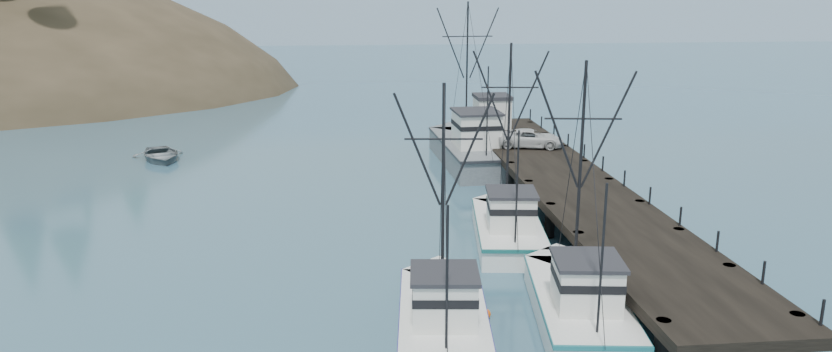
{
  "coord_description": "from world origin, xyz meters",
  "views": [
    {
      "loc": [
        -0.17,
        -27.91,
        13.92
      ],
      "look_at": [
        4.29,
        15.96,
        2.5
      ],
      "focal_mm": 32.0,
      "sensor_mm": 36.0,
      "label": 1
    }
  ],
  "objects_px": {
    "trawler_mid": "(443,315)",
    "work_vessel": "(470,148)",
    "pickup_truck": "(531,138)",
    "pier": "(569,184)",
    "trawler_far": "(507,226)",
    "trawler_near": "(578,300)",
    "motorboat": "(161,160)",
    "pier_shed": "(492,111)"
  },
  "relations": [
    {
      "from": "trawler_mid",
      "to": "pickup_truck",
      "type": "distance_m",
      "value": 27.92
    },
    {
      "from": "work_vessel",
      "to": "motorboat",
      "type": "distance_m",
      "value": 25.25
    },
    {
      "from": "trawler_far",
      "to": "pickup_truck",
      "type": "distance_m",
      "value": 15.9
    },
    {
      "from": "motorboat",
      "to": "work_vessel",
      "type": "bearing_deg",
      "value": -28.13
    },
    {
      "from": "pier",
      "to": "trawler_far",
      "type": "relative_size",
      "value": 3.92
    },
    {
      "from": "pier_shed",
      "to": "pickup_truck",
      "type": "distance_m",
      "value": 8.48
    },
    {
      "from": "trawler_mid",
      "to": "pier",
      "type": "bearing_deg",
      "value": 57.75
    },
    {
      "from": "pier",
      "to": "pickup_truck",
      "type": "distance_m",
      "value": 9.71
    },
    {
      "from": "work_vessel",
      "to": "pier_shed",
      "type": "bearing_deg",
      "value": 59.95
    },
    {
      "from": "trawler_near",
      "to": "trawler_far",
      "type": "height_order",
      "value": "trawler_near"
    },
    {
      "from": "trawler_near",
      "to": "trawler_far",
      "type": "distance_m",
      "value": 10.12
    },
    {
      "from": "pickup_truck",
      "to": "work_vessel",
      "type": "bearing_deg",
      "value": 60.49
    },
    {
      "from": "trawler_near",
      "to": "pickup_truck",
      "type": "xyz_separation_m",
      "value": [
        4.29,
        25.04,
        1.86
      ]
    },
    {
      "from": "trawler_mid",
      "to": "trawler_far",
      "type": "relative_size",
      "value": 0.94
    },
    {
      "from": "trawler_mid",
      "to": "pier_shed",
      "type": "relative_size",
      "value": 3.31
    },
    {
      "from": "work_vessel",
      "to": "pickup_truck",
      "type": "xyz_separation_m",
      "value": [
        4.0,
        -3.68,
        1.45
      ]
    },
    {
      "from": "trawler_near",
      "to": "trawler_mid",
      "type": "distance_m",
      "value": 6.02
    },
    {
      "from": "pier",
      "to": "pier_shed",
      "type": "height_order",
      "value": "pier_shed"
    },
    {
      "from": "pier",
      "to": "trawler_mid",
      "type": "distance_m",
      "value": 19.24
    },
    {
      "from": "work_vessel",
      "to": "pier_shed",
      "type": "relative_size",
      "value": 4.85
    },
    {
      "from": "trawler_mid",
      "to": "pier_shed",
      "type": "xyz_separation_m",
      "value": [
        8.94,
        34.26,
        2.6
      ]
    },
    {
      "from": "trawler_far",
      "to": "pickup_truck",
      "type": "xyz_separation_m",
      "value": [
        5.09,
        14.95,
        1.86
      ]
    },
    {
      "from": "trawler_mid",
      "to": "trawler_far",
      "type": "distance_m",
      "value": 12.11
    },
    {
      "from": "motorboat",
      "to": "pier",
      "type": "bearing_deg",
      "value": -50.25
    },
    {
      "from": "pier",
      "to": "work_vessel",
      "type": "distance_m",
      "value": 13.93
    },
    {
      "from": "trawler_near",
      "to": "work_vessel",
      "type": "distance_m",
      "value": 28.72
    },
    {
      "from": "trawler_near",
      "to": "pier",
      "type": "bearing_deg",
      "value": 74.38
    },
    {
      "from": "work_vessel",
      "to": "pier",
      "type": "bearing_deg",
      "value": -73.24
    },
    {
      "from": "trawler_mid",
      "to": "work_vessel",
      "type": "distance_m",
      "value": 30.24
    },
    {
      "from": "pickup_truck",
      "to": "pier",
      "type": "bearing_deg",
      "value": -166.8
    },
    {
      "from": "trawler_near",
      "to": "motorboat",
      "type": "distance_m",
      "value": 40.65
    },
    {
      "from": "trawler_near",
      "to": "motorboat",
      "type": "height_order",
      "value": "trawler_near"
    },
    {
      "from": "trawler_mid",
      "to": "motorboat",
      "type": "xyz_separation_m",
      "value": [
        -18.72,
        33.16,
        -0.82
      ]
    },
    {
      "from": "trawler_far",
      "to": "pier_shed",
      "type": "xyz_separation_m",
      "value": [
        3.78,
        23.3,
        2.6
      ]
    },
    {
      "from": "pier",
      "to": "pickup_truck",
      "type": "relative_size",
      "value": 9.0
    },
    {
      "from": "pier",
      "to": "trawler_mid",
      "type": "height_order",
      "value": "trawler_mid"
    },
    {
      "from": "trawler_far",
      "to": "motorboat",
      "type": "bearing_deg",
      "value": 137.09
    },
    {
      "from": "pier_shed",
      "to": "trawler_mid",
      "type": "bearing_deg",
      "value": -104.62
    },
    {
      "from": "trawler_near",
      "to": "work_vessel",
      "type": "height_order",
      "value": "work_vessel"
    },
    {
      "from": "pickup_truck",
      "to": "trawler_far",
      "type": "bearing_deg",
      "value": 174.32
    },
    {
      "from": "trawler_far",
      "to": "motorboat",
      "type": "height_order",
      "value": "trawler_far"
    },
    {
      "from": "trawler_near",
      "to": "pier_shed",
      "type": "relative_size",
      "value": 3.52
    }
  ]
}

